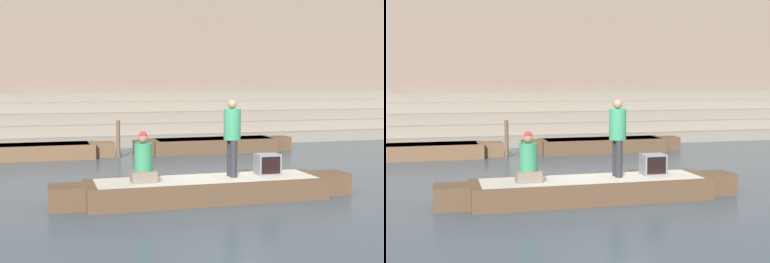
{
  "view_description": "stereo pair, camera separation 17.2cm",
  "coord_description": "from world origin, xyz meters",
  "views": [
    {
      "loc": [
        -3.97,
        -11.2,
        2.54
      ],
      "look_at": [
        -0.68,
        0.78,
        1.38
      ],
      "focal_mm": 50.0,
      "sensor_mm": 36.0,
      "label": 1
    },
    {
      "loc": [
        -3.81,
        -11.25,
        2.54
      ],
      "look_at": [
        -0.68,
        0.78,
        1.38
      ],
      "focal_mm": 50.0,
      "sensor_mm": 36.0,
      "label": 2
    }
  ],
  "objects": [
    {
      "name": "ground_plane",
      "position": [
        0.0,
        0.0,
        0.0
      ],
      "size": [
        120.0,
        120.0,
        0.0
      ],
      "primitive_type": "plane",
      "color": "#3D4C56"
    },
    {
      "name": "ghat_steps",
      "position": [
        0.0,
        11.32,
        0.77
      ],
      "size": [
        36.0,
        3.62,
        2.09
      ],
      "color": "gray",
      "rests_on": "ground"
    },
    {
      "name": "back_wall",
      "position": [
        0.0,
        13.24,
        3.71
      ],
      "size": [
        34.2,
        1.28,
        7.48
      ],
      "color": "#7F6B5B",
      "rests_on": "ground"
    },
    {
      "name": "rowboat_main",
      "position": [
        -0.68,
        -0.42,
        0.25
      ],
      "size": [
        6.57,
        1.41,
        0.48
      ],
      "rotation": [
        0.0,
        0.0,
        0.04
      ],
      "color": "brown",
      "rests_on": "ground"
    },
    {
      "name": "person_standing",
      "position": [
        -0.09,
        -0.33,
        1.43
      ],
      "size": [
        0.37,
        0.37,
        1.67
      ],
      "rotation": [
        0.0,
        0.0,
        0.07
      ],
      "color": "#28282D",
      "rests_on": "rowboat_main"
    },
    {
      "name": "person_rowing",
      "position": [
        -2.06,
        -0.46,
        0.89
      ],
      "size": [
        0.52,
        0.41,
        1.05
      ],
      "rotation": [
        0.0,
        0.0,
        -0.0
      ],
      "color": "#756656",
      "rests_on": "rowboat_main"
    },
    {
      "name": "tv_set",
      "position": [
        0.78,
        -0.27,
        0.7
      ],
      "size": [
        0.52,
        0.41,
        0.46
      ],
      "rotation": [
        0.0,
        0.0,
        -0.11
      ],
      "color": "slate",
      "rests_on": "rowboat_main"
    },
    {
      "name": "moored_boat_shore",
      "position": [
        1.87,
        7.08,
        0.26
      ],
      "size": [
        5.82,
        1.25,
        0.49
      ],
      "rotation": [
        0.0,
        0.0,
        -0.08
      ],
      "color": "brown",
      "rests_on": "ground"
    },
    {
      "name": "moored_boat_distant",
      "position": [
        -4.8,
        6.92,
        0.26
      ],
      "size": [
        6.11,
        1.25,
        0.49
      ],
      "rotation": [
        0.0,
        0.0,
        0.05
      ],
      "color": "brown",
      "rests_on": "ground"
    },
    {
      "name": "mooring_post",
      "position": [
        -1.66,
        6.48,
        0.63
      ],
      "size": [
        0.13,
        0.13,
        1.25
      ],
      "primitive_type": "cylinder",
      "color": "brown",
      "rests_on": "ground"
    }
  ]
}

